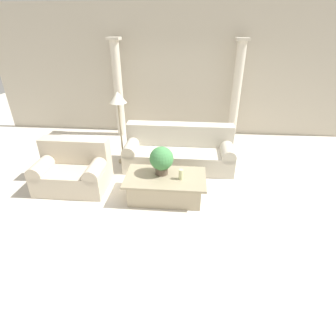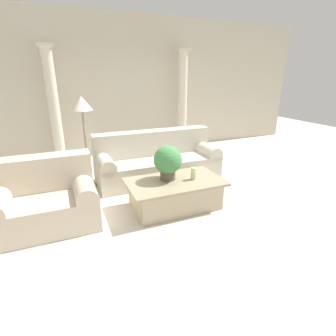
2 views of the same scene
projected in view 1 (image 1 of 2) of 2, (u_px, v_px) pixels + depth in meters
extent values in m
plane|color=silver|center=(172.00, 187.00, 5.01)|extent=(16.00, 16.00, 0.00)
cube|color=beige|center=(181.00, 73.00, 6.79)|extent=(10.00, 0.06, 3.20)
cube|color=beige|center=(179.00, 158.00, 5.61)|extent=(2.27, 0.86, 0.42)
cube|color=beige|center=(180.00, 134.00, 5.64)|extent=(2.27, 0.30, 0.46)
cylinder|color=beige|center=(132.00, 146.00, 5.56)|extent=(0.28, 0.86, 0.28)
cylinder|color=beige|center=(227.00, 149.00, 5.41)|extent=(0.28, 0.86, 0.28)
cube|color=beige|center=(73.00, 177.00, 4.91)|extent=(1.28, 0.86, 0.42)
cube|color=beige|center=(75.00, 150.00, 4.94)|extent=(1.28, 0.30, 0.46)
cylinder|color=beige|center=(45.00, 165.00, 4.83)|extent=(0.28, 0.86, 0.28)
cylinder|color=beige|center=(98.00, 167.00, 4.75)|extent=(0.28, 0.86, 0.28)
cube|color=tan|center=(165.00, 188.00, 4.63)|extent=(1.23, 0.72, 0.39)
cube|color=tan|center=(165.00, 178.00, 4.53)|extent=(1.40, 0.81, 0.04)
cylinder|color=brown|center=(162.00, 170.00, 4.58)|extent=(0.22, 0.22, 0.12)
sphere|color=#428447|center=(162.00, 158.00, 4.46)|extent=(0.41, 0.41, 0.41)
cylinder|color=beige|center=(181.00, 174.00, 4.41)|extent=(0.08, 0.08, 0.18)
cylinder|color=gray|center=(124.00, 161.00, 5.91)|extent=(0.22, 0.22, 0.03)
cylinder|color=gray|center=(121.00, 133.00, 5.59)|extent=(0.04, 0.04, 1.31)
cone|color=silver|center=(118.00, 97.00, 5.21)|extent=(0.34, 0.34, 0.22)
cylinder|color=beige|center=(118.00, 91.00, 6.77)|extent=(0.22, 0.22, 2.39)
cube|color=beige|center=(114.00, 38.00, 6.18)|extent=(0.31, 0.31, 0.06)
cylinder|color=beige|center=(236.00, 94.00, 6.54)|extent=(0.22, 0.22, 2.39)
cube|color=beige|center=(243.00, 39.00, 5.94)|extent=(0.31, 0.31, 0.06)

